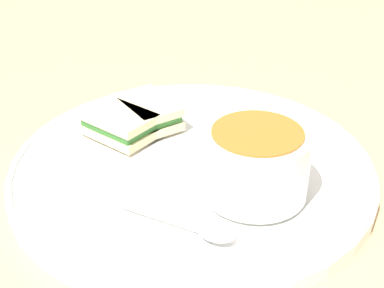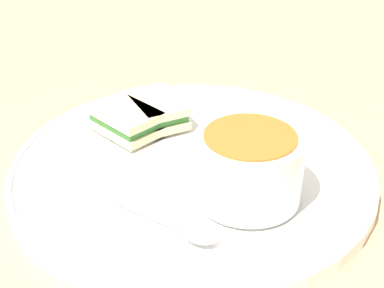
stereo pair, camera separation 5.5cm
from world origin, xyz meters
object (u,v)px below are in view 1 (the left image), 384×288
at_px(soup_bowl, 256,162).
at_px(sandwich_half_near, 148,112).
at_px(sandwich_half_far, 116,125).
at_px(spoon, 207,230).

height_order(soup_bowl, sandwich_half_near, soup_bowl).
xyz_separation_m(soup_bowl, sandwich_half_far, (-0.01, -0.18, -0.02)).
height_order(soup_bowl, spoon, soup_bowl).
bearing_deg(sandwich_half_far, spoon, 62.18).
bearing_deg(spoon, sandwich_half_near, 134.35).
distance_m(sandwich_half_near, sandwich_half_far, 0.05).
bearing_deg(spoon, soup_bowl, 79.58).
height_order(spoon, sandwich_half_near, sandwich_half_near).
bearing_deg(soup_bowl, sandwich_half_near, -109.47).
distance_m(soup_bowl, spoon, 0.08).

